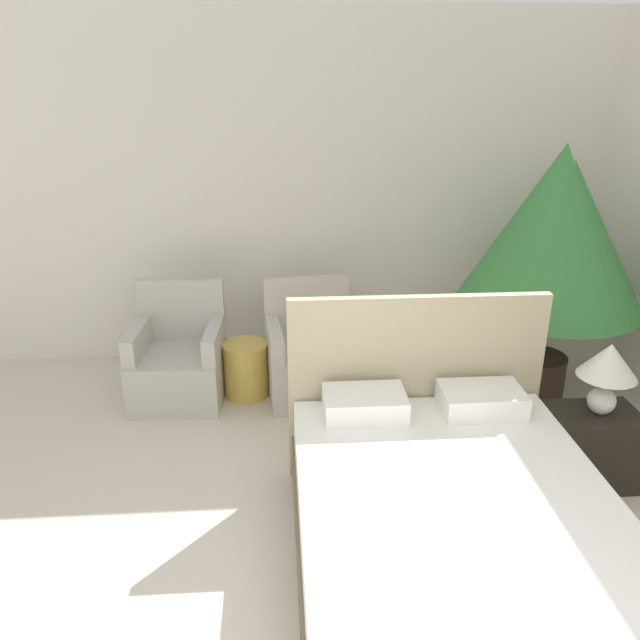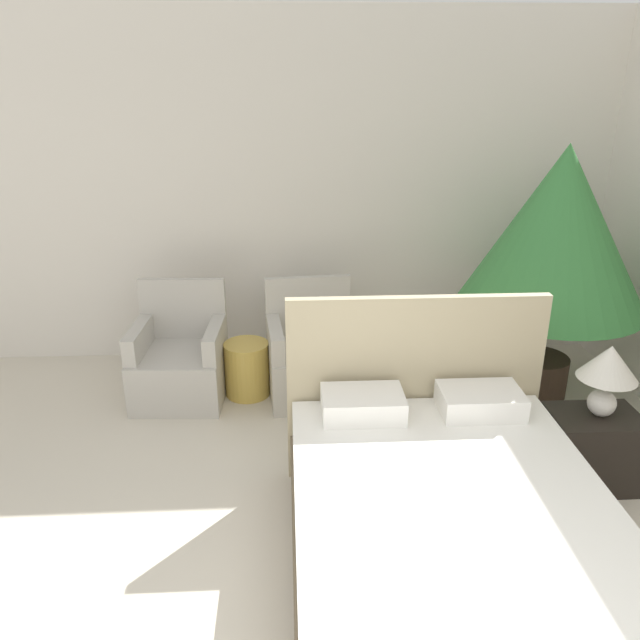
% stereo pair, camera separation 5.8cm
% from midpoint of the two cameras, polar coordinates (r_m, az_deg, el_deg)
% --- Properties ---
extents(wall_back, '(10.00, 0.06, 2.90)m').
position_cam_midpoint_polar(wall_back, '(5.37, -1.94, 11.51)').
color(wall_back, silver).
rests_on(wall_back, ground_plane).
extents(bed, '(1.56, 2.07, 1.20)m').
position_cam_midpoint_polar(bed, '(3.29, 12.18, -18.56)').
color(bed, brown).
rests_on(bed, ground_plane).
extents(armchair_near_window_left, '(0.71, 0.68, 0.90)m').
position_cam_midpoint_polar(armchair_near_window_left, '(4.98, -12.35, -4.06)').
color(armchair_near_window_left, '#B7B2A8').
rests_on(armchair_near_window_left, ground_plane).
extents(armchair_near_window_right, '(0.74, 0.70, 0.90)m').
position_cam_midpoint_polar(armchair_near_window_right, '(4.92, -0.35, -3.87)').
color(armchair_near_window_right, '#B7B2A8').
rests_on(armchair_near_window_right, ground_plane).
extents(potted_palm, '(1.37, 1.37, 1.95)m').
position_cam_midpoint_polar(potted_palm, '(4.91, 21.23, 7.47)').
color(potted_palm, '#38281E').
rests_on(potted_palm, ground_plane).
extents(nightstand, '(0.54, 0.38, 0.48)m').
position_cam_midpoint_polar(nightstand, '(4.27, 23.86, -10.74)').
color(nightstand, black).
rests_on(nightstand, ground_plane).
extents(table_lamp, '(0.34, 0.34, 0.46)m').
position_cam_midpoint_polar(table_lamp, '(4.03, 25.23, -4.05)').
color(table_lamp, white).
rests_on(table_lamp, nightstand).
extents(side_table, '(0.35, 0.35, 0.44)m').
position_cam_midpoint_polar(side_table, '(4.97, -6.34, -4.47)').
color(side_table, gold).
rests_on(side_table, ground_plane).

